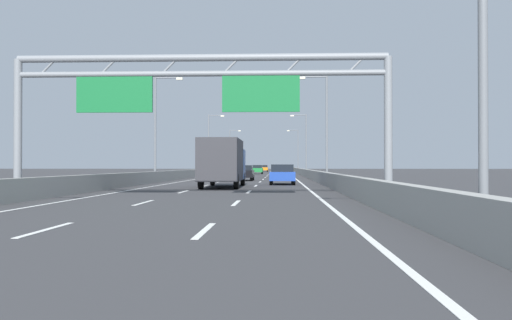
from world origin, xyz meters
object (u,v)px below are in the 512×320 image
Objects in this scene: streetlamp_left_distant at (231,148)px; streetlamp_right_far at (305,140)px; sign_gantry at (197,89)px; streetlamp_left_mid at (158,122)px; streetlamp_right_mid at (324,121)px; green_car at (257,169)px; box_truck at (223,162)px; orange_car at (264,168)px; blue_car at (282,174)px; silver_car at (279,171)px; streetlamp_left_far at (210,140)px; black_car at (244,173)px; streetlamp_right_distant at (297,148)px.

streetlamp_right_far is at bearing -68.37° from streetlamp_left_distant.
sign_gantry is 1.76× the size of streetlamp_left_mid.
green_car is (-7.70, 43.68, -4.62)m from streetlamp_right_mid.
streetlamp_left_mid is 15.38m from box_truck.
streetlamp_left_mid is 78.08m from orange_car.
streetlamp_left_distant is 83.39m from blue_car.
box_truck reaches higher than blue_car.
orange_car is at bearing 95.50° from streetlamp_right_mid.
streetlamp_left_distant is (-14.93, 75.29, 0.00)m from streetlamp_right_mid.
green_car reaches higher than silver_car.
streetlamp_left_far reaches higher than black_car.
sign_gantry is 4.06× the size of orange_car.
streetlamp_left_far is 2.22× the size of green_car.
black_car is at bearing -84.02° from streetlamp_left_distant.
green_car is (-0.31, 40.41, 0.02)m from black_car.
streetlamp_right_distant is at bearing 0.00° from streetlamp_left_distant.
blue_car is (0.27, -25.08, 0.03)m from silver_car.
blue_car is at bearing -82.30° from streetlamp_left_distant.
box_truck is at bearing -90.02° from green_car.
streetlamp_left_distant is at bearing 111.63° from streetlamp_right_far.
streetlamp_left_mid is 2.30× the size of orange_car.
sign_gantry is at bearing -89.45° from box_truck.
sign_gantry is 1.76× the size of streetlamp_left_distant.
sign_gantry is 1.76× the size of streetlamp_right_mid.
streetlamp_right_distant is 2.30× the size of orange_car.
streetlamp_right_mid is at bearing 62.42° from blue_car.
silver_car is 26.08m from green_car.
streetlamp_right_mid is (7.60, 25.13, 0.57)m from sign_gantry.
streetlamp_left_far is at bearing 111.63° from streetlamp_right_mid.
orange_car is 33.91m from green_car.
sign_gantry is at bearing -94.33° from streetlamp_right_distant.
streetlamp_left_far is 40.90m from orange_car.
streetlamp_left_distant is at bearing 180.00° from streetlamp_right_distant.
streetlamp_left_mid is (-7.33, 25.13, 0.57)m from sign_gantry.
green_car is (7.24, 43.68, -4.62)m from streetlamp_left_mid.
streetlamp_left_far is 51.36m from box_truck.
streetlamp_right_distant is 9.08m from orange_car.
streetlamp_left_far reaches higher than green_car.
streetlamp_right_mid is 1.15× the size of box_truck.
orange_car is (-7.47, 39.94, -4.62)m from streetlamp_right_far.
box_truck is at bearing -96.78° from silver_car.
streetlamp_left_distant is at bearing 95.98° from black_car.
streetlamp_left_distant is 72.56m from black_car.
sign_gantry is at bearing -83.34° from streetlamp_left_far.
black_car is (7.55, 3.27, -4.64)m from streetlamp_left_mid.
streetlamp_right_distant reaches higher than blue_car.
streetlamp_right_mid is at bearing -77.25° from silver_car.
sign_gantry is at bearing -90.07° from orange_car.
blue_car is (3.83, 17.92, -4.06)m from sign_gantry.
green_car is (7.24, 6.04, -4.62)m from streetlamp_left_far.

